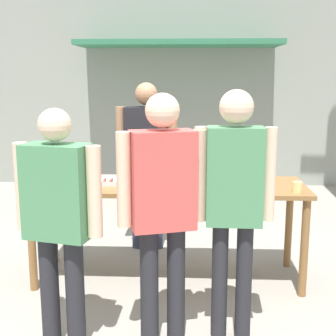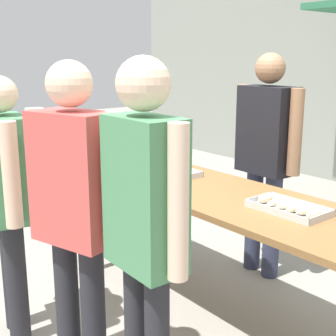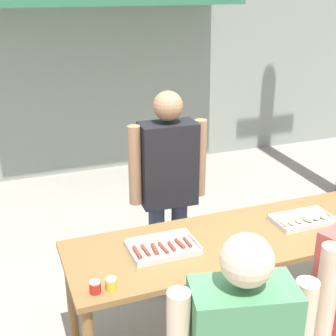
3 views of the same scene
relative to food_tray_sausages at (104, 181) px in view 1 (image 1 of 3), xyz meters
The scene contains 12 objects.
ground_plane 1.11m from the food_tray_sausages, ahead, with size 24.00×24.00×0.00m, color gray.
building_facade_back 4.21m from the food_tray_sausages, 81.39° to the left, with size 12.00×1.11×4.50m.
serving_table 0.61m from the food_tray_sausages, ahead, with size 2.52×0.79×0.92m.
food_tray_sausages is the anchor object (origin of this frame).
food_tray_buns 1.13m from the food_tray_sausages, ahead, with size 0.46×0.26×0.07m.
condiment_jar_mustard 0.61m from the food_tray_sausages, 150.08° to the right, with size 0.07×0.07×0.07m.
condiment_jar_ketchup 0.53m from the food_tray_sausages, 144.63° to the right, with size 0.07×0.07×0.07m.
beer_cup 1.74m from the food_tray_sausages, ahead, with size 0.08×0.08×0.10m.
person_server_behind_table 0.84m from the food_tray_sausages, 66.54° to the left, with size 0.66×0.27×1.83m.
person_customer_holding_hotdog 1.22m from the food_tray_sausages, 94.02° to the right, with size 0.62×0.34×1.70m.
person_customer_with_cup 1.52m from the food_tray_sausages, 42.69° to the right, with size 0.56×0.24×1.81m.
person_customer_waiting_in_line 1.28m from the food_tray_sausages, 61.03° to the right, with size 0.61×0.36×1.79m.
Camera 1 is at (0.21, -4.20, 1.90)m, focal length 50.00 mm.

